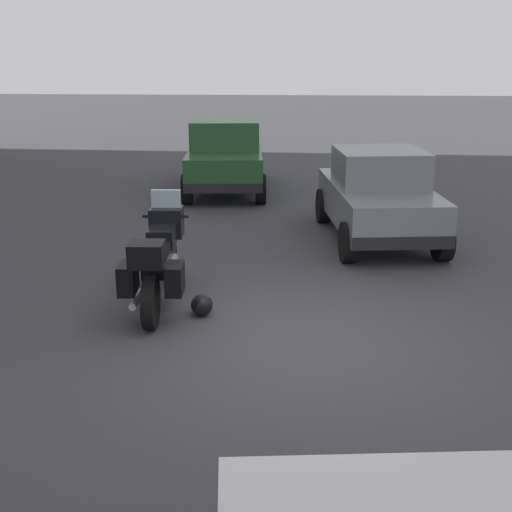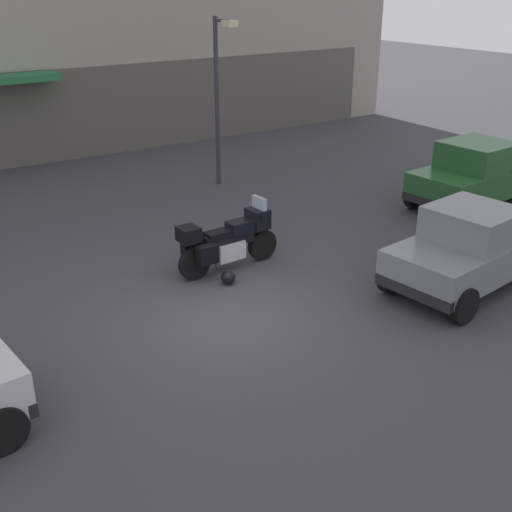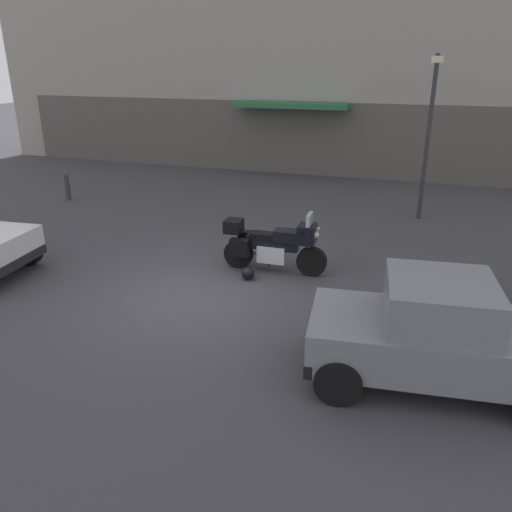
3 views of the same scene
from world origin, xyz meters
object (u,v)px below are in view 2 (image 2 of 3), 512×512
car_hatchback_near (478,174)px  car_compact_side (470,249)px  helmet (228,277)px  motorcycle (227,240)px  streetlamp_curbside (219,85)px

car_hatchback_near → car_compact_side: 5.04m
helmet → car_compact_side: (3.63, -2.57, 0.63)m
motorcycle → streetlamp_curbside: 6.12m
car_hatchback_near → helmet: bearing=179.5°
helmet → streetlamp_curbside: (3.22, 5.56, 2.59)m
car_hatchback_near → car_compact_side: bearing=-147.0°
car_hatchback_near → motorcycle: bearing=175.1°
car_hatchback_near → streetlamp_curbside: (-4.44, 5.12, 1.92)m
streetlamp_curbside → motorcycle: bearing=-120.0°
car_compact_side → streetlamp_curbside: (-0.41, 8.13, 1.96)m
car_hatchback_near → car_compact_side: (-4.03, -3.02, -0.04)m
motorcycle → car_hatchback_near: car_hatchback_near is taller
car_hatchback_near → streetlamp_curbside: size_ratio=0.89×
motorcycle → helmet: bearing=-123.2°
motorcycle → car_hatchback_near: bearing=-3.3°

